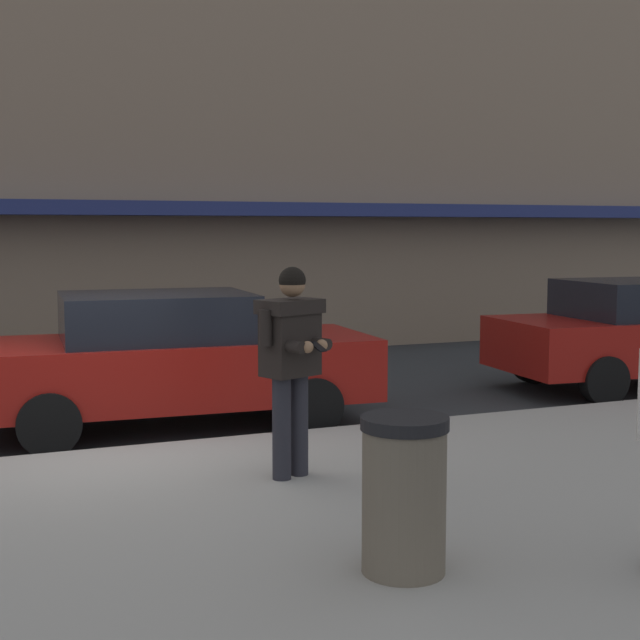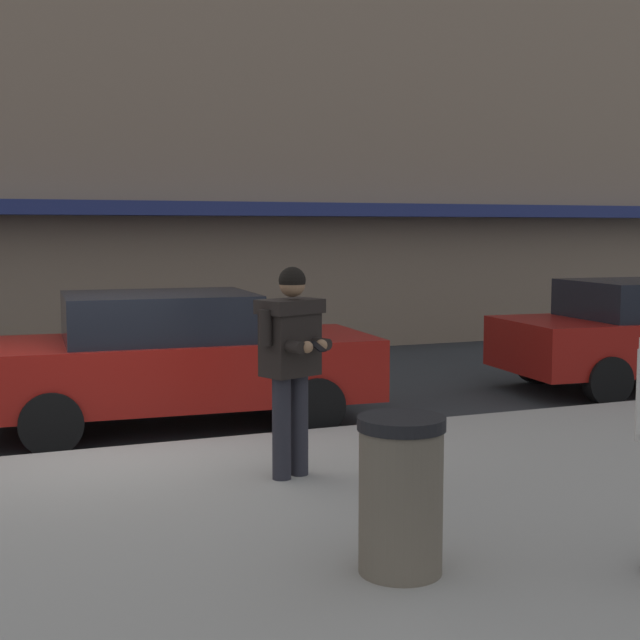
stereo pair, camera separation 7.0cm
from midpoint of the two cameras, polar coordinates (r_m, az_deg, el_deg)
The scene contains 6 objects.
ground_plane at distance 9.24m, azimuth -13.19°, elevation -8.46°, with size 80.00×80.00×0.00m, color #2B2D30.
sidewalk at distance 6.79m, azimuth -0.93°, elevation -12.97°, with size 32.00×5.30×0.14m, color #99968E.
curb_paint_line at distance 9.47m, azimuth -7.18°, elevation -7.97°, with size 28.00×0.12×0.01m, color silver.
parked_sedan_mid at distance 10.24m, azimuth -9.25°, elevation -2.46°, with size 4.60×2.13×1.54m.
man_texting_on_phone at distance 7.53m, azimuth -1.60°, elevation -1.85°, with size 0.61×0.65×1.81m.
trash_bin at distance 5.61m, azimuth 5.56°, elevation -11.04°, with size 0.55×0.55×0.98m.
Camera 2 is at (-1.23, -8.88, 2.26)m, focal length 50.00 mm.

